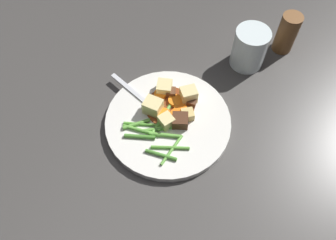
{
  "coord_description": "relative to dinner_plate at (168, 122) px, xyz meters",
  "views": [
    {
      "loc": [
        -0.36,
        -0.12,
        0.63
      ],
      "look_at": [
        0.0,
        0.0,
        0.02
      ],
      "focal_mm": 36.25,
      "sensor_mm": 36.0,
      "label": 1
    }
  ],
  "objects": [
    {
      "name": "green_bean_10",
      "position": [
        -0.06,
        0.04,
        0.01
      ],
      "size": [
        0.02,
        0.06,
        0.01
      ],
      "primitive_type": "cylinder",
      "rotation": [
        0.0,
        1.57,
        4.96
      ],
      "color": "#4C8E33",
      "rests_on": "dinner_plate"
    },
    {
      "name": "green_bean_8",
      "position": [
        -0.01,
        0.01,
        0.01
      ],
      "size": [
        0.08,
        0.02,
        0.01
      ],
      "primitive_type": "cylinder",
      "rotation": [
        0.0,
        1.57,
        6.12
      ],
      "color": "#66AD42",
      "rests_on": "dinner_plate"
    },
    {
      "name": "green_bean_1",
      "position": [
        -0.03,
        0.05,
        0.01
      ],
      "size": [
        0.02,
        0.08,
        0.01
      ],
      "primitive_type": "cylinder",
      "rotation": [
        0.0,
        1.57,
        4.95
      ],
      "color": "#599E38",
      "rests_on": "dinner_plate"
    },
    {
      "name": "potato_chunk_0",
      "position": [
        0.02,
        -0.04,
        0.02
      ],
      "size": [
        0.03,
        0.03,
        0.02
      ],
      "primitive_type": "cube",
      "rotation": [
        0.0,
        0.0,
        2.08
      ],
      "color": "#DBBC6B",
      "rests_on": "dinner_plate"
    },
    {
      "name": "carrot_slice_0",
      "position": [
        0.05,
        0.04,
        0.01
      ],
      "size": [
        0.03,
        0.03,
        0.01
      ],
      "primitive_type": "cylinder",
      "rotation": [
        0.0,
        0.0,
        3.02
      ],
      "color": "orange",
      "rests_on": "dinner_plate"
    },
    {
      "name": "green_bean_7",
      "position": [
        -0.06,
        -0.03,
        0.01
      ],
      "size": [
        0.03,
        0.08,
        0.01
      ],
      "primitive_type": "cylinder",
      "rotation": [
        0.0,
        1.57,
        5.0
      ],
      "color": "#599E38",
      "rests_on": "dinner_plate"
    },
    {
      "name": "fork",
      "position": [
        0.03,
        0.08,
        0.01
      ],
      "size": [
        0.09,
        0.16,
        0.0
      ],
      "color": "silver",
      "rests_on": "dinner_plate"
    },
    {
      "name": "dinner_plate",
      "position": [
        0.0,
        0.0,
        0.0
      ],
      "size": [
        0.27,
        0.27,
        0.02
      ],
      "primitive_type": "cylinder",
      "color": "white",
      "rests_on": "ground_plane"
    },
    {
      "name": "carrot_slice_2",
      "position": [
        0.03,
        -0.02,
        0.01
      ],
      "size": [
        0.03,
        0.03,
        0.01
      ],
      "primitive_type": "cylinder",
      "rotation": [
        0.0,
        0.0,
        1.8
      ],
      "color": "orange",
      "rests_on": "dinner_plate"
    },
    {
      "name": "ground_plane",
      "position": [
        0.0,
        0.0,
        -0.01
      ],
      "size": [
        3.0,
        3.0,
        0.0
      ],
      "primitive_type": "plane",
      "color": "#423F3D"
    },
    {
      "name": "stew_sauce",
      "position": [
        0.03,
        0.01,
        0.01
      ],
      "size": [
        0.11,
        0.11,
        0.0
      ],
      "primitive_type": "cylinder",
      "color": "brown",
      "rests_on": "dinner_plate"
    },
    {
      "name": "meat_chunk_1",
      "position": [
        0.05,
        -0.04,
        0.02
      ],
      "size": [
        0.02,
        0.02,
        0.02
      ],
      "primitive_type": "cube",
      "rotation": [
        0.0,
        0.0,
        3.13
      ],
      "color": "#56331E",
      "rests_on": "dinner_plate"
    },
    {
      "name": "carrot_slice_3",
      "position": [
        0.02,
        -0.02,
        0.01
      ],
      "size": [
        0.03,
        0.03,
        0.01
      ],
      "primitive_type": "cylinder",
      "rotation": [
        0.0,
        0.0,
        0.18
      ],
      "color": "orange",
      "rests_on": "dinner_plate"
    },
    {
      "name": "potato_chunk_1",
      "position": [
        0.07,
        0.03,
        0.02
      ],
      "size": [
        0.04,
        0.04,
        0.03
      ],
      "primitive_type": "cube",
      "rotation": [
        0.0,
        0.0,
        3.33
      ],
      "color": "#EAD68C",
      "rests_on": "dinner_plate"
    },
    {
      "name": "meat_chunk_2",
      "position": [
        0.06,
        0.01,
        0.02
      ],
      "size": [
        0.03,
        0.03,
        0.02
      ],
      "primitive_type": "cube",
      "rotation": [
        0.0,
        0.0,
        0.27
      ],
      "color": "#56331E",
      "rests_on": "dinner_plate"
    },
    {
      "name": "green_bean_0",
      "position": [
        -0.04,
        0.04,
        0.01
      ],
      "size": [
        0.01,
        0.08,
        0.01
      ],
      "primitive_type": "cylinder",
      "rotation": [
        0.0,
        1.57,
        4.74
      ],
      "color": "#66AD42",
      "rests_on": "dinner_plate"
    },
    {
      "name": "green_bean_5",
      "position": [
        -0.08,
        -0.01,
        0.01
      ],
      "size": [
        0.01,
        0.07,
        0.01
      ],
      "primitive_type": "cylinder",
      "rotation": [
        0.0,
        1.57,
        4.72
      ],
      "color": "#4C8E33",
      "rests_on": "dinner_plate"
    },
    {
      "name": "potato_chunk_3",
      "position": [
        0.06,
        -0.03,
        0.03
      ],
      "size": [
        0.04,
        0.04,
        0.03
      ],
      "primitive_type": "cube",
      "rotation": [
        0.0,
        0.0,
        3.75
      ],
      "color": "#EAD68C",
      "rests_on": "dinner_plate"
    },
    {
      "name": "green_bean_6",
      "position": [
        -0.03,
        0.01,
        0.01
      ],
      "size": [
        0.04,
        0.06,
        0.01
      ],
      "primitive_type": "cylinder",
      "rotation": [
        0.0,
        1.57,
        5.19
      ],
      "color": "#66AD42",
      "rests_on": "dinner_plate"
    },
    {
      "name": "water_glass",
      "position": [
        0.23,
        -0.12,
        0.04
      ],
      "size": [
        0.08,
        0.08,
        0.1
      ],
      "primitive_type": "cylinder",
      "color": "silver",
      "rests_on": "ground_plane"
    },
    {
      "name": "potato_chunk_2",
      "position": [
        0.01,
        0.04,
        0.03
      ],
      "size": [
        0.04,
        0.04,
        0.03
      ],
      "primitive_type": "cube",
      "rotation": [
        0.0,
        0.0,
        4.59
      ],
      "color": "#EAD68C",
      "rests_on": "dinner_plate"
    },
    {
      "name": "green_bean_2",
      "position": [
        0.0,
        -0.0,
        0.01
      ],
      "size": [
        0.07,
        0.03,
        0.01
      ],
      "primitive_type": "cylinder",
      "rotation": [
        0.0,
        1.57,
        5.96
      ],
      "color": "#66AD42",
      "rests_on": "dinner_plate"
    },
    {
      "name": "green_bean_4",
      "position": [
        -0.07,
        -0.03,
        0.01
      ],
      "size": [
        0.08,
        0.03,
        0.01
      ],
      "primitive_type": "cylinder",
      "rotation": [
        0.0,
        1.57,
        6.03
      ],
      "color": "#66AD42",
      "rests_on": "dinner_plate"
    },
    {
      "name": "green_bean_9",
      "position": [
        -0.04,
        -0.01,
        0.01
      ],
      "size": [
        0.02,
        0.06,
        0.01
      ],
      "primitive_type": "cylinder",
      "rotation": [
        0.0,
        1.57,
        4.92
      ],
      "color": "#66AD42",
      "rests_on": "dinner_plate"
    },
    {
      "name": "potato_chunk_4",
      "position": [
        -0.01,
        -0.0,
        0.02
      ],
      "size": [
        0.04,
        0.04,
        0.03
      ],
      "primitive_type": "cube",
      "rotation": [
        0.0,
        0.0,
        0.93
      ],
      "color": "#EAD68C",
      "rests_on": "dinner_plate"
    },
    {
      "name": "carrot_slice_4",
      "position": [
        0.01,
        0.01,
        0.01
      ],
      "size": [
        0.04,
        0.04,
        0.01
      ],
      "primitive_type": "cylinder",
      "rotation": [
        0.0,
        0.0,
        3.27
      ],
      "color": "orange",
      "rests_on": "dinner_plate"
    },
    {
      "name": "meat_chunk_0",
      "position": [
        -0.0,
        -0.03,
        0.02
      ],
      "size": [
        0.04,
        0.04,
        0.02
      ],
      "primitive_type": "cube",
      "rotation": [
        0.0,
        0.0,
        5.0
      ],
      "color": "#4C2B19",
      "rests_on": "dinner_plate"
    },
    {
      "name": "carrot_slice_1",
      "position": [
        0.05,
        -0.0,
        0.01
      ],
      "size": [
        0.04,
        0.04,
        0.01
      ],
      "primitive_type": "cylinder",
      "rotation": [
        0.0,
        0.0,
        4.38
      ],
      "color": "orange",
      "rests_on": "dinner_plate"
    },
    {
      "name": "green_bean_3",
      "position": [
        -0.03,
        0.06,
        0.01
      ],
      "size": [
        0.04,
        0.05,
        0.01
      ],
      "primitive_type": "cylinder",
      "rotation": [
        0.0,
        1.57,
        5.39
      ],
      "color": "#66AD42",
      "rests_on": "dinner_plate"
    },
    {
      "name": "pepper_mill",
      "position": [
        0.3,
        -0.2,
        0.04
      ],
      "size": [
        0.05,
        0.05,
        0.1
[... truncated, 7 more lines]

